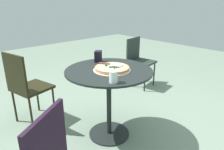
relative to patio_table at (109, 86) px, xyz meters
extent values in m
plane|color=slate|center=(0.00, 0.00, -0.58)|extent=(10.00, 10.00, 0.00)
cylinder|color=black|center=(0.00, 0.00, 0.17)|extent=(0.88, 0.88, 0.02)
cylinder|color=black|center=(0.00, 0.00, -0.20)|extent=(0.05, 0.05, 0.72)
cylinder|color=black|center=(0.00, 0.00, -0.57)|extent=(0.44, 0.44, 0.02)
cylinder|color=silver|center=(-0.03, -0.02, 0.18)|extent=(0.37, 0.37, 0.00)
cylinder|color=tan|center=(-0.03, -0.02, 0.20)|extent=(0.34, 0.34, 0.03)
cylinder|color=beige|center=(-0.03, -0.02, 0.22)|extent=(0.28, 0.28, 0.00)
sphere|color=#3A6A21|center=(-0.10, -0.09, 0.22)|extent=(0.02, 0.02, 0.02)
sphere|color=#F2EBCD|center=(-0.08, -0.07, 0.22)|extent=(0.02, 0.02, 0.02)
sphere|color=#37742A|center=(0.03, 0.01, 0.22)|extent=(0.02, 0.02, 0.02)
sphere|color=#336025|center=(-0.05, 0.03, 0.22)|extent=(0.02, 0.02, 0.02)
sphere|color=silver|center=(-0.02, -0.04, 0.22)|extent=(0.02, 0.02, 0.02)
sphere|color=white|center=(0.00, -0.02, 0.22)|extent=(0.01, 0.01, 0.01)
sphere|color=#336E31|center=(-0.11, 0.03, 0.22)|extent=(0.02, 0.02, 0.02)
sphere|color=#EAF1CE|center=(-0.03, -0.04, 0.22)|extent=(0.01, 0.01, 0.01)
sphere|color=#E2EEC4|center=(-0.02, -0.03, 0.22)|extent=(0.02, 0.02, 0.02)
cube|color=silver|center=(-0.06, -0.03, 0.24)|extent=(0.13, 0.12, 0.00)
cube|color=brown|center=(0.03, 0.03, 0.24)|extent=(0.10, 0.08, 0.02)
cylinder|color=silver|center=(-0.28, 0.20, 0.23)|extent=(0.08, 0.08, 0.10)
cube|color=black|center=(0.29, -0.11, 0.24)|extent=(0.12, 0.12, 0.12)
cube|color=black|center=(0.84, 0.47, -0.15)|extent=(0.46, 0.46, 0.03)
cube|color=black|center=(0.80, 0.64, 0.08)|extent=(0.38, 0.11, 0.43)
cylinder|color=black|center=(1.04, 0.34, -0.37)|extent=(0.02, 0.02, 0.41)
cylinder|color=black|center=(0.72, 0.27, -0.37)|extent=(0.02, 0.02, 0.41)
cylinder|color=black|center=(0.97, 0.66, -0.37)|extent=(0.02, 0.02, 0.41)
cylinder|color=black|center=(0.65, 0.59, -0.37)|extent=(0.02, 0.02, 0.41)
cube|color=#212C28|center=(0.65, -1.33, -0.15)|extent=(0.44, 0.44, 0.03)
cube|color=#212C28|center=(0.83, -1.30, 0.05)|extent=(0.09, 0.38, 0.37)
cylinder|color=#212C28|center=(0.52, -1.51, -0.37)|extent=(0.02, 0.02, 0.41)
cylinder|color=#212C28|center=(0.47, -1.20, -0.37)|extent=(0.02, 0.02, 0.41)
cylinder|color=#212C28|center=(0.84, -1.46, -0.37)|extent=(0.02, 0.02, 0.41)
cylinder|color=#212C28|center=(0.78, -1.15, -0.37)|extent=(0.02, 0.02, 0.41)
camera|label=1|loc=(-1.47, 1.32, 0.84)|focal=33.58mm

